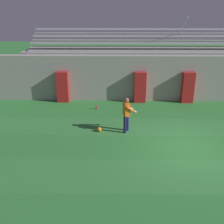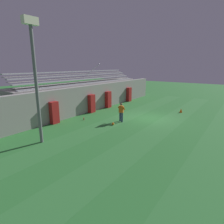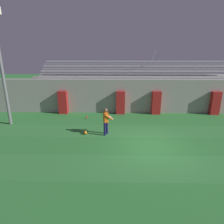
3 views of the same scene
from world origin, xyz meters
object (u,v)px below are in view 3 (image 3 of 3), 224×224
at_px(padding_pillar_far_left, 63,102).
at_px(soccer_ball, 85,133).
at_px(padding_pillar_far_right, 215,103).
at_px(water_bottle, 87,117).
at_px(padding_pillar_gate_left, 121,103).
at_px(goalkeeper, 106,120).
at_px(padding_pillar_gate_right, 156,103).

relative_size(padding_pillar_far_left, soccer_ball, 8.62).
xyz_separation_m(padding_pillar_far_right, soccer_ball, (-9.98, -4.35, -0.84)).
height_order(soccer_ball, water_bottle, water_bottle).
bearing_deg(padding_pillar_gate_left, water_bottle, -152.92).
bearing_deg(padding_pillar_far_right, padding_pillar_far_left, 180.00).
bearing_deg(soccer_ball, goalkeeper, 1.05).
bearing_deg(padding_pillar_gate_right, padding_pillar_far_right, 0.00).
bearing_deg(goalkeeper, padding_pillar_far_right, 26.44).
bearing_deg(padding_pillar_far_left, water_bottle, -31.69).
bearing_deg(goalkeeper, padding_pillar_gate_right, 47.97).
xyz_separation_m(padding_pillar_gate_left, padding_pillar_far_left, (-4.77, 0.00, 0.00)).
height_order(padding_pillar_far_right, goalkeeper, padding_pillar_far_right).
height_order(padding_pillar_gate_left, goalkeeper, padding_pillar_gate_left).
xyz_separation_m(padding_pillar_far_right, water_bottle, (-10.33, -1.33, -0.83)).
xyz_separation_m(soccer_ball, water_bottle, (-0.35, 3.01, 0.01)).
xyz_separation_m(padding_pillar_gate_right, goalkeeper, (-3.90, -4.32, 0.01)).
xyz_separation_m(padding_pillar_gate_left, soccer_ball, (-2.25, -4.35, -0.84)).
height_order(padding_pillar_gate_left, water_bottle, padding_pillar_gate_left).
bearing_deg(water_bottle, padding_pillar_far_left, 148.31).
bearing_deg(water_bottle, goalkeeper, -61.29).
bearing_deg(soccer_ball, padding_pillar_gate_right, 40.00).
bearing_deg(padding_pillar_gate_left, goalkeeper, -102.64).
distance_m(padding_pillar_gate_left, goalkeeper, 4.43).
distance_m(padding_pillar_far_right, soccer_ball, 10.91).
relative_size(padding_pillar_gate_right, padding_pillar_far_left, 1.00).
height_order(padding_pillar_far_left, goalkeeper, padding_pillar_far_left).
distance_m(padding_pillar_far_left, padding_pillar_far_right, 12.49).
bearing_deg(padding_pillar_gate_right, goalkeeper, -132.03).
xyz_separation_m(padding_pillar_gate_right, water_bottle, (-5.54, -1.33, -0.83)).
distance_m(padding_pillar_gate_left, padding_pillar_far_left, 4.77).
relative_size(padding_pillar_gate_left, soccer_ball, 8.62).
bearing_deg(water_bottle, padding_pillar_gate_left, 27.08).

